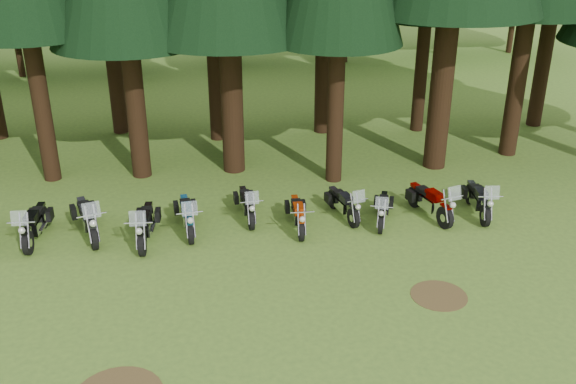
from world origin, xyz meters
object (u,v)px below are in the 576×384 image
(motorcycle_4, at_px, (187,216))
(motorcycle_8, at_px, (383,210))
(motorcycle_2, at_px, (88,220))
(motorcycle_6, at_px, (298,215))
(motorcycle_3, at_px, (146,226))
(motorcycle_9, at_px, (430,203))
(motorcycle_5, at_px, (247,205))
(motorcycle_1, at_px, (35,225))
(motorcycle_10, at_px, (478,200))
(motorcycle_7, at_px, (343,205))

(motorcycle_4, distance_m, motorcycle_8, 5.81)
(motorcycle_2, distance_m, motorcycle_6, 6.07)
(motorcycle_3, xyz_separation_m, motorcycle_9, (8.51, 0.33, -0.01))
(motorcycle_9, bearing_deg, motorcycle_8, 171.00)
(motorcycle_3, xyz_separation_m, motorcycle_8, (6.97, 0.17, -0.07))
(motorcycle_5, relative_size, motorcycle_9, 0.92)
(motorcycle_3, relative_size, motorcycle_5, 1.11)
(motorcycle_3, bearing_deg, motorcycle_1, 174.78)
(motorcycle_10, bearing_deg, motorcycle_4, -174.31)
(motorcycle_6, relative_size, motorcycle_10, 0.92)
(motorcycle_3, height_order, motorcycle_8, motorcycle_3)
(motorcycle_7, bearing_deg, motorcycle_10, -18.38)
(motorcycle_7, xyz_separation_m, motorcycle_9, (2.62, -0.36, 0.05))
(motorcycle_2, distance_m, motorcycle_5, 4.66)
(motorcycle_4, bearing_deg, motorcycle_6, -11.09)
(motorcycle_4, xyz_separation_m, motorcycle_9, (7.34, -0.13, 0.01))
(motorcycle_6, bearing_deg, motorcycle_8, 1.77)
(motorcycle_7, relative_size, motorcycle_8, 1.05)
(motorcycle_5, xyz_separation_m, motorcycle_8, (4.01, -0.86, -0.02))
(motorcycle_3, relative_size, motorcycle_6, 1.13)
(motorcycle_2, bearing_deg, motorcycle_5, -11.67)
(motorcycle_2, xyz_separation_m, motorcycle_9, (10.17, -0.23, -0.03))
(motorcycle_8, bearing_deg, motorcycle_6, -160.39)
(motorcycle_2, xyz_separation_m, motorcycle_5, (4.63, 0.47, -0.07))
(motorcycle_6, height_order, motorcycle_10, motorcycle_10)
(motorcycle_7, bearing_deg, motorcycle_9, -20.84)
(motorcycle_1, height_order, motorcycle_10, motorcycle_1)
(motorcycle_7, height_order, motorcycle_10, motorcycle_10)
(motorcycle_1, relative_size, motorcycle_9, 0.99)
(motorcycle_10, bearing_deg, motorcycle_3, -171.57)
(motorcycle_8, bearing_deg, motorcycle_5, -172.65)
(motorcycle_5, xyz_separation_m, motorcycle_10, (7.08, -0.73, 0.03))
(motorcycle_6, distance_m, motorcycle_9, 4.12)
(motorcycle_2, xyz_separation_m, motorcycle_6, (6.06, -0.40, -0.09))
(motorcycle_5, bearing_deg, motorcycle_8, -16.53)
(motorcycle_10, bearing_deg, motorcycle_6, -171.88)
(motorcycle_1, xyz_separation_m, motorcycle_4, (4.29, -0.05, -0.00))
(motorcycle_3, xyz_separation_m, motorcycle_5, (2.97, 1.03, -0.05))
(motorcycle_3, relative_size, motorcycle_7, 1.14)
(motorcycle_1, relative_size, motorcycle_6, 1.11)
(motorcycle_10, bearing_deg, motorcycle_8, -170.87)
(motorcycle_1, xyz_separation_m, motorcycle_9, (11.63, -0.18, 0.01))
(motorcycle_7, xyz_separation_m, motorcycle_8, (1.09, -0.52, -0.01))
(motorcycle_3, bearing_deg, motorcycle_4, 25.37)
(motorcycle_1, xyz_separation_m, motorcycle_10, (13.17, -0.21, -0.01))
(motorcycle_2, relative_size, motorcycle_7, 1.18)
(motorcycle_9, relative_size, motorcycle_10, 1.02)
(motorcycle_6, height_order, motorcycle_9, motorcycle_9)
(motorcycle_2, relative_size, motorcycle_9, 1.05)
(motorcycle_6, bearing_deg, motorcycle_5, 150.31)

